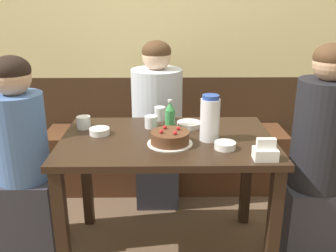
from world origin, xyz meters
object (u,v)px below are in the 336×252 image
at_px(glass_tumbler_short, 160,114).
at_px(person_teal_shirt, 23,161).
at_px(person_grey_tee, 157,127).
at_px(bowl_rice_small, 100,131).
at_px(bench_seat, 166,159).
at_px(bowl_side_dish, 225,145).
at_px(birthday_cake, 170,138).
at_px(person_pale_blue_shirt, 317,164).
at_px(soju_bottle, 170,116).
at_px(water_pitcher, 210,118).
at_px(glass_shot_small, 84,122).
at_px(glass_water_tall, 151,122).
at_px(napkin_holder, 265,152).
at_px(bowl_soup_white, 189,125).

height_order(glass_tumbler_short, person_teal_shirt, person_teal_shirt).
height_order(glass_tumbler_short, person_grey_tee, person_grey_tee).
bearing_deg(bowl_rice_small, bench_seat, 64.08).
bearing_deg(bowl_side_dish, person_grey_tee, 114.24).
xyz_separation_m(bowl_side_dish, glass_tumbler_short, (-0.33, 0.47, 0.02)).
distance_m(bench_seat, person_teal_shirt, 1.16).
relative_size(bench_seat, bowl_rice_small, 16.61).
bearing_deg(birthday_cake, person_pale_blue_shirt, 5.43).
relative_size(bowl_rice_small, person_teal_shirt, 0.10).
xyz_separation_m(bowl_rice_small, person_pale_blue_shirt, (1.21, -0.07, -0.17)).
distance_m(soju_bottle, bowl_side_dish, 0.39).
bearing_deg(person_grey_tee, bowl_side_dish, 24.24).
xyz_separation_m(water_pitcher, glass_shot_small, (-0.71, 0.20, -0.08)).
bearing_deg(bench_seat, person_grey_tee, -107.06).
xyz_separation_m(birthday_cake, glass_tumbler_short, (-0.05, 0.40, 0.01)).
height_order(water_pitcher, glass_water_tall, water_pitcher).
height_order(bowl_rice_small, person_teal_shirt, person_teal_shirt).
bearing_deg(glass_shot_small, glass_tumbler_short, 18.20).
height_order(bench_seat, water_pitcher, water_pitcher).
relative_size(glass_shot_small, person_pale_blue_shirt, 0.06).
bearing_deg(person_teal_shirt, bowl_side_dish, -12.71).
height_order(napkin_holder, glass_tumbler_short, napkin_holder).
height_order(bowl_side_dish, glass_water_tall, glass_water_tall).
relative_size(birthday_cake, person_pale_blue_shirt, 0.19).
bearing_deg(glass_water_tall, person_pale_blue_shirt, -11.12).
xyz_separation_m(bench_seat, glass_tumbler_short, (-0.04, -0.52, 0.54)).
distance_m(birthday_cake, person_teal_shirt, 0.89).
relative_size(glass_water_tall, person_pale_blue_shirt, 0.06).
distance_m(soju_bottle, bowl_soup_white, 0.14).
distance_m(napkin_holder, person_teal_shirt, 1.36).
xyz_separation_m(bench_seat, napkin_holder, (0.46, -1.12, 0.53)).
xyz_separation_m(glass_water_tall, person_grey_tee, (0.03, 0.46, -0.19)).
height_order(napkin_holder, person_teal_shirt, person_teal_shirt).
relative_size(water_pitcher, bowl_rice_small, 2.21).
bearing_deg(glass_water_tall, water_pitcher, -32.61).
relative_size(bowl_soup_white, glass_water_tall, 1.91).
height_order(soju_bottle, glass_water_tall, soju_bottle).
height_order(water_pitcher, bowl_side_dish, water_pitcher).
xyz_separation_m(birthday_cake, bowl_side_dish, (0.28, -0.07, -0.02)).
bearing_deg(water_pitcher, person_teal_shirt, 173.08).
height_order(birthday_cake, napkin_holder, napkin_holder).
distance_m(napkin_holder, glass_tumbler_short, 0.78).
bearing_deg(glass_water_tall, bowl_rice_small, -158.99).
bearing_deg(water_pitcher, bowl_soup_white, 114.02).
bearing_deg(napkin_holder, soju_bottle, 136.75).
xyz_separation_m(soju_bottle, glass_tumbler_short, (-0.06, 0.19, -0.04)).
height_order(glass_tumbler_short, person_pale_blue_shirt, person_pale_blue_shirt).
height_order(bowl_soup_white, glass_tumbler_short, glass_tumbler_short).
xyz_separation_m(glass_shot_small, person_teal_shirt, (-0.35, -0.07, -0.21)).
xyz_separation_m(napkin_holder, person_pale_blue_shirt, (0.38, 0.28, -0.19)).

